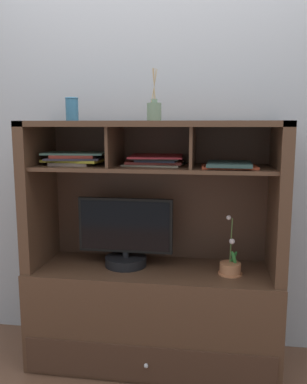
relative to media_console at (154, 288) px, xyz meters
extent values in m
cube|color=brown|center=(0.00, -0.01, -0.45)|extent=(6.00, 6.00, 0.02)
cube|color=#A9ACB5|center=(0.00, 0.26, 0.96)|extent=(6.00, 0.02, 2.80)
cube|color=#4E3323|center=(0.00, -0.01, -0.16)|extent=(1.39, 0.49, 0.57)
cube|color=#432A1E|center=(0.00, -0.26, -0.32)|extent=(1.34, 0.01, 0.20)
sphere|color=silver|center=(0.00, -0.27, -0.32)|extent=(0.02, 0.02, 0.02)
cube|color=#4E3323|center=(-0.67, -0.01, 0.54)|extent=(0.06, 0.45, 0.82)
cube|color=#4E3323|center=(0.67, -0.01, 0.54)|extent=(0.06, 0.45, 0.82)
cube|color=#432A1E|center=(0.00, 0.21, 0.52)|extent=(1.33, 0.02, 0.79)
cube|color=#4E3323|center=(0.00, -0.01, 0.93)|extent=(1.39, 0.45, 0.03)
cube|color=#4E3323|center=(0.00, -0.01, 0.70)|extent=(1.27, 0.41, 0.02)
cube|color=#4E3323|center=(-0.21, -0.01, 0.81)|extent=(0.02, 0.38, 0.21)
cube|color=#4E3323|center=(0.21, -0.01, 0.81)|extent=(0.02, 0.38, 0.21)
cylinder|color=black|center=(-0.16, 0.00, 0.15)|extent=(0.24, 0.24, 0.05)
cylinder|color=black|center=(-0.16, 0.00, 0.19)|extent=(0.04, 0.04, 0.03)
cube|color=black|center=(-0.16, 0.00, 0.36)|extent=(0.54, 0.03, 0.31)
cube|color=black|center=(-0.16, -0.01, 0.36)|extent=(0.51, 0.00, 0.28)
cylinder|color=#B8714A|center=(0.43, -0.05, 0.16)|extent=(0.11, 0.11, 0.06)
cylinder|color=#B8714A|center=(0.43, -0.05, 0.13)|extent=(0.13, 0.13, 0.01)
cylinder|color=#4C6B38|center=(0.43, -0.05, 0.31)|extent=(0.01, 0.03, 0.25)
sphere|color=silver|center=(0.43, -0.06, 0.31)|extent=(0.03, 0.03, 0.03)
sphere|color=silver|center=(0.41, -0.04, 0.44)|extent=(0.03, 0.03, 0.03)
ellipsoid|color=#33883E|center=(0.44, -0.06, 0.22)|extent=(0.05, 0.06, 0.10)
ellipsoid|color=#33883E|center=(0.44, -0.04, 0.22)|extent=(0.05, 0.06, 0.08)
cube|color=#AE3E24|center=(0.40, -0.07, 0.71)|extent=(0.29, 0.20, 0.01)
cube|color=#2A4241|center=(0.40, -0.07, 0.73)|extent=(0.23, 0.27, 0.02)
cube|color=gray|center=(0.00, 0.03, 0.71)|extent=(0.34, 0.28, 0.01)
cube|color=#A03A34|center=(0.00, 0.04, 0.72)|extent=(0.31, 0.22, 0.01)
cube|color=#2B3243|center=(0.02, 0.03, 0.73)|extent=(0.23, 0.22, 0.01)
cube|color=#393F37|center=(0.01, 0.04, 0.74)|extent=(0.26, 0.21, 0.01)
cube|color=#B22B33|center=(0.01, 0.05, 0.75)|extent=(0.31, 0.32, 0.01)
cube|color=gray|center=(-0.45, 0.01, 0.71)|extent=(0.22, 0.26, 0.02)
cube|color=gold|center=(-0.44, -0.01, 0.73)|extent=(0.35, 0.26, 0.01)
cube|color=#312C39|center=(-0.44, 0.00, 0.74)|extent=(0.33, 0.32, 0.01)
cube|color=#A23427|center=(-0.45, -0.01, 0.76)|extent=(0.27, 0.25, 0.02)
cube|color=#4C7365|center=(-0.44, -0.01, 0.77)|extent=(0.35, 0.23, 0.01)
cylinder|color=slate|center=(0.00, 0.02, 0.99)|extent=(0.08, 0.08, 0.10)
cylinder|color=slate|center=(0.00, 0.02, 1.05)|extent=(0.04, 0.04, 0.02)
cylinder|color=tan|center=(0.00, 0.02, 1.13)|extent=(0.00, 0.03, 0.18)
cylinder|color=tan|center=(0.00, 0.02, 1.13)|extent=(0.02, 0.01, 0.18)
cylinder|color=tan|center=(0.00, 0.02, 1.13)|extent=(0.03, 0.04, 0.18)
cylinder|color=tan|center=(0.00, 0.01, 1.13)|extent=(0.01, 0.02, 0.18)
cylinder|color=tan|center=(0.00, 0.01, 1.13)|extent=(0.02, 0.01, 0.18)
cylinder|color=#31678D|center=(-0.45, -0.01, 1.01)|extent=(0.07, 0.07, 0.12)
torus|color=#31678D|center=(-0.45, -0.01, 1.07)|extent=(0.07, 0.07, 0.01)
camera|label=1|loc=(0.33, -2.20, 0.93)|focal=38.17mm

